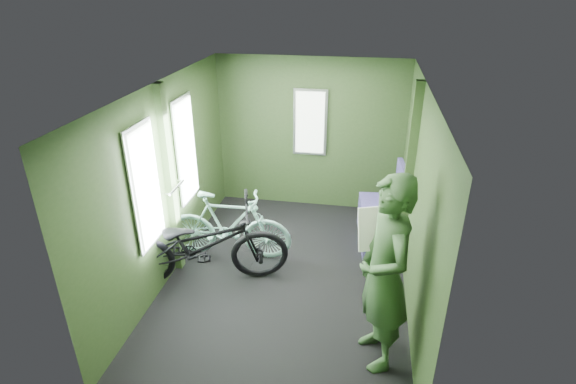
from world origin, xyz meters
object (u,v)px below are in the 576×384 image
(bicycle_black, at_px, (205,282))
(waste_box, at_px, (394,224))
(bicycle_mint, at_px, (231,257))
(bench_seat, at_px, (384,221))
(passenger, at_px, (384,275))

(bicycle_black, bearing_deg, waste_box, -80.88)
(bicycle_mint, bearing_deg, bench_seat, -70.56)
(bicycle_mint, distance_m, bench_seat, 2.10)
(bicycle_black, distance_m, passenger, 2.36)
(bicycle_black, bearing_deg, passenger, -128.96)
(bicycle_mint, xyz_separation_m, passenger, (1.85, -1.38, 0.95))
(waste_box, distance_m, bench_seat, 0.29)
(passenger, height_order, waste_box, passenger)
(passenger, bearing_deg, waste_box, 154.80)
(bicycle_black, distance_m, waste_box, 2.48)
(passenger, relative_size, bench_seat, 1.80)
(bicycle_mint, bearing_deg, bicycle_black, 163.05)
(waste_box, height_order, bench_seat, bench_seat)
(bicycle_black, relative_size, passenger, 1.05)
(bicycle_mint, bearing_deg, waste_box, -77.97)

